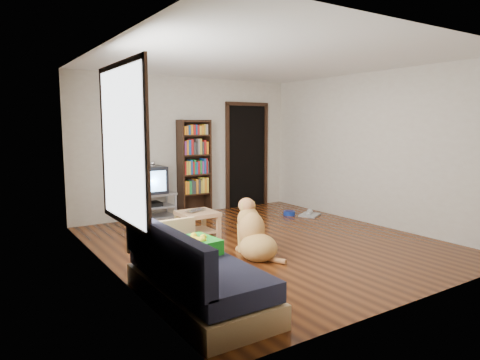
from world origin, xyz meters
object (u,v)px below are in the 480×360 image
bookshelf (194,162)px  coffee_table (198,219)px  dog (254,235)px  sofa (193,278)px  grey_rag (310,215)px  tv_stand (149,206)px  laptop (198,211)px  green_cushion (193,246)px  crt_tv (148,180)px  dog_bowl (289,213)px

bookshelf → coffee_table: bookshelf is taller
dog → sofa: bearing=-145.5°
grey_rag → tv_stand: tv_stand is taller
laptop → coffee_table: (-0.00, 0.03, -0.13)m
dog → green_cushion: bearing=-150.6°
bookshelf → sofa: 4.26m
tv_stand → bookshelf: 1.20m
bookshelf → dog: bookshelf is taller
coffee_table → tv_stand: bearing=97.7°
laptop → bookshelf: size_ratio=0.20×
laptop → tv_stand: (-0.20, 1.50, -0.14)m
crt_tv → coffee_table: (0.20, -1.49, -0.46)m
dog_bowl → dog: 2.67m
laptop → crt_tv: bearing=74.4°
bookshelf → laptop: bearing=-115.3°
laptop → coffee_table: laptop is taller
dog_bowl → sofa: size_ratio=0.12×
dog_bowl → crt_tv: bearing=157.2°
tv_stand → coffee_table: size_ratio=1.64×
grey_rag → tv_stand: (-2.70, 1.24, 0.25)m
laptop → tv_stand: 1.52m
sofa → coffee_table: bearing=61.6°
grey_rag → bookshelf: (-1.75, 1.33, 0.99)m
crt_tv → laptop: bearing=-82.6°
grey_rag → sofa: size_ratio=0.22×
green_cushion → dog: size_ratio=0.47×
dog_bowl → bookshelf: size_ratio=0.12×
grey_rag → dog: bearing=-147.8°
green_cushion → dog_bowl: (3.25, 2.41, -0.45)m
sofa → dog: (1.35, 0.93, 0.02)m
green_cushion → dog: dog is taller
laptop → dog_bowl: laptop is taller
dog_bowl → crt_tv: crt_tv is taller
dog_bowl → coffee_table: size_ratio=0.40×
bookshelf → coffee_table: 1.88m
sofa → bookshelf: bearing=62.7°
sofa → green_cushion: bearing=62.3°
crt_tv → sofa: 3.81m
sofa → tv_stand: bearing=75.0°
dog_bowl → grey_rag: 0.39m
dog_bowl → coffee_table: 2.27m
dog_bowl → green_cushion: bearing=-143.5°
green_cushion → sofa: (-0.12, -0.24, -0.23)m
green_cushion → crt_tv: (0.85, 3.42, 0.25)m
green_cushion → crt_tv: crt_tv is taller
crt_tv → dog: 2.79m
dog_bowl → coffee_table: (-2.21, -0.48, 0.24)m
tv_stand → dog: (0.38, -2.70, 0.01)m
laptop → coffee_table: size_ratio=0.65×
dog_bowl → dog: size_ratio=0.23×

